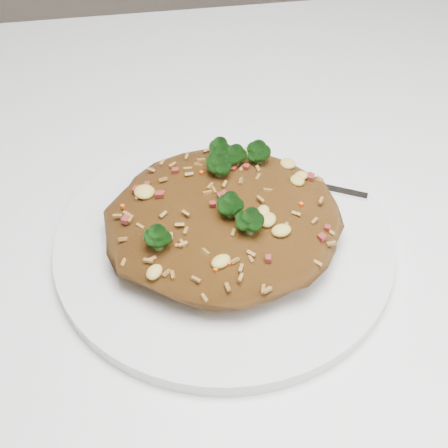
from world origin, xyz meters
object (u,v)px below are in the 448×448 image
at_px(plate, 224,241).
at_px(fork, 291,180).
at_px(fried_rice, 224,212).
at_px(dining_table, 206,273).

height_order(plate, fork, fork).
relative_size(plate, fried_rice, 1.46).
xyz_separation_m(plate, fork, (0.07, 0.06, 0.01)).
xyz_separation_m(fried_rice, fork, (0.07, 0.06, -0.03)).
distance_m(dining_table, plate, 0.11).
height_order(dining_table, plate, plate).
xyz_separation_m(dining_table, fried_rice, (0.01, -0.05, 0.13)).
bearing_deg(fried_rice, dining_table, 103.96).
relative_size(fried_rice, fork, 1.34).
height_order(dining_table, fried_rice, fried_rice).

